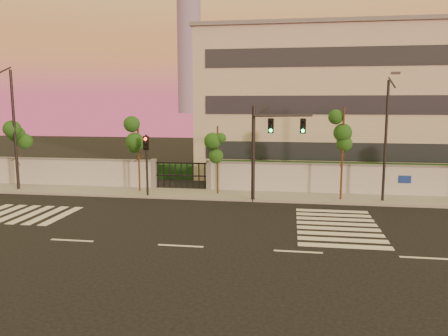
{
  "coord_description": "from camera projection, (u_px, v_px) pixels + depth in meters",
  "views": [
    {
      "loc": [
        4.59,
        -17.61,
        6.05
      ],
      "look_at": [
        0.98,
        6.0,
        2.55
      ],
      "focal_mm": 35.0,
      "sensor_mm": 36.0,
      "label": 1
    }
  ],
  "objects": [
    {
      "name": "institutional_building",
      "position": [
        342.0,
        103.0,
        38.06
      ],
      "size": [
        24.4,
        12.4,
        12.25
      ],
      "color": "beige",
      "rests_on": "ground"
    },
    {
      "name": "sidewalk",
      "position": [
        220.0,
        195.0,
        29.05
      ],
      "size": [
        60.0,
        3.0,
        0.15
      ],
      "primitive_type": "cube",
      "color": "gray",
      "rests_on": "ground"
    },
    {
      "name": "ground",
      "position": [
        181.0,
        246.0,
        18.79
      ],
      "size": [
        120.0,
        120.0,
        0.0
      ],
      "primitive_type": "plane",
      "color": "black",
      "rests_on": "ground"
    },
    {
      "name": "road_markings",
      "position": [
        169.0,
        221.0,
        22.7
      ],
      "size": [
        57.0,
        7.62,
        0.02
      ],
      "color": "silver",
      "rests_on": "ground"
    },
    {
      "name": "traffic_signal_secondary",
      "position": [
        147.0,
        158.0,
        28.21
      ],
      "size": [
        0.32,
        0.32,
        4.12
      ],
      "rotation": [
        0.0,
        0.0,
        0.31
      ],
      "color": "black",
      "rests_on": "ground"
    },
    {
      "name": "perimeter_wall",
      "position": [
        225.0,
        176.0,
        30.36
      ],
      "size": [
        60.0,
        0.36,
        2.2
      ],
      "color": "#A9ABB0",
      "rests_on": "ground"
    },
    {
      "name": "traffic_signal_main",
      "position": [
        266.0,
        142.0,
        26.68
      ],
      "size": [
        3.68,
        1.38,
        5.96
      ],
      "rotation": [
        0.0,
        0.0,
        0.35
      ],
      "color": "black",
      "rests_on": "ground"
    },
    {
      "name": "street_tree_d",
      "position": [
        218.0,
        145.0,
        28.63
      ],
      "size": [
        1.41,
        1.12,
        4.65
      ],
      "color": "#382314",
      "rests_on": "ground"
    },
    {
      "name": "street_tree_b",
      "position": [
        17.0,
        141.0,
        30.87
      ],
      "size": [
        1.58,
        1.26,
        4.73
      ],
      "color": "#382314",
      "rests_on": "ground"
    },
    {
      "name": "hedge_row",
      "position": [
        244.0,
        174.0,
        32.91
      ],
      "size": [
        41.0,
        4.25,
        1.8
      ],
      "color": "black",
      "rests_on": "ground"
    },
    {
      "name": "street_tree_c",
      "position": [
        139.0,
        139.0,
        29.49
      ],
      "size": [
        1.51,
        1.2,
        5.06
      ],
      "color": "#382314",
      "rests_on": "ground"
    },
    {
      "name": "street_tree_e",
      "position": [
        343.0,
        133.0,
        26.78
      ],
      "size": [
        1.6,
        1.27,
        5.87
      ],
      "color": "#382314",
      "rests_on": "ground"
    },
    {
      "name": "distant_skyscraper",
      "position": [
        189.0,
        20.0,
        293.39
      ],
      "size": [
        16.0,
        16.0,
        118.0
      ],
      "color": "slate",
      "rests_on": "ground"
    },
    {
      "name": "streetlight_east",
      "position": [
        386.0,
        135.0,
        26.25
      ],
      "size": [
        0.47,
        1.89,
        7.84
      ],
      "color": "black",
      "rests_on": "ground"
    },
    {
      "name": "streetlight_west",
      "position": [
        12.0,
        124.0,
        29.82
      ],
      "size": [
        0.52,
        2.11,
        8.77
      ],
      "color": "black",
      "rests_on": "ground"
    }
  ]
}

